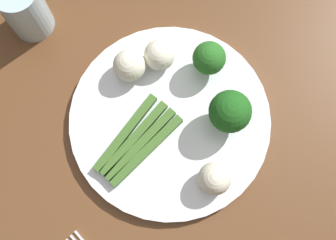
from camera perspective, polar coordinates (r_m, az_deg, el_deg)
ground_plane at (r=1.34m, az=-1.17°, el=-7.20°), size 6.00×6.00×0.02m
dining_table at (r=0.71m, az=-2.19°, el=-0.31°), size 1.28×1.04×0.72m
plate at (r=0.61m, az=0.00°, el=-0.30°), size 0.30×0.30×0.01m
asparagus_bundle at (r=0.59m, az=-4.29°, el=-3.03°), size 0.14×0.06×0.01m
broccoli_near_center at (r=0.57m, az=8.57°, el=1.14°), size 0.06×0.06×0.07m
broccoli_back at (r=0.60m, az=5.70°, el=8.48°), size 0.05×0.05×0.06m
cauliflower_front_left at (r=0.61m, az=-1.19°, el=8.98°), size 0.05×0.05×0.05m
cauliflower_front at (r=0.60m, az=-5.39°, el=7.50°), size 0.05×0.05×0.05m
cauliflower_outer_edge at (r=0.56m, az=6.46°, el=-8.04°), size 0.05×0.05×0.05m
water_glass at (r=0.67m, az=-19.40°, el=14.13°), size 0.07×0.07×0.09m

